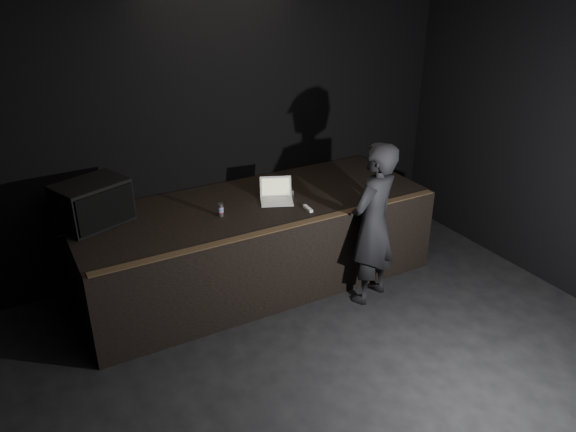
{
  "coord_description": "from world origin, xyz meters",
  "views": [
    {
      "loc": [
        -2.45,
        -2.5,
        3.56
      ],
      "look_at": [
        0.2,
        2.3,
        0.97
      ],
      "focal_mm": 35.0,
      "sensor_mm": 36.0,
      "label": 1
    }
  ],
  "objects_px": {
    "stage_riser": "(255,242)",
    "laptop": "(276,195)",
    "stage_monitor": "(93,203)",
    "beer_can": "(221,210)",
    "person": "(373,224)"
  },
  "relations": [
    {
      "from": "stage_riser",
      "to": "laptop",
      "type": "height_order",
      "value": "laptop"
    },
    {
      "from": "stage_riser",
      "to": "beer_can",
      "type": "bearing_deg",
      "value": -163.2
    },
    {
      "from": "stage_riser",
      "to": "stage_monitor",
      "type": "distance_m",
      "value": 1.85
    },
    {
      "from": "stage_monitor",
      "to": "person",
      "type": "height_order",
      "value": "person"
    },
    {
      "from": "beer_can",
      "to": "person",
      "type": "distance_m",
      "value": 1.64
    },
    {
      "from": "stage_riser",
      "to": "beer_can",
      "type": "relative_size",
      "value": 27.85
    },
    {
      "from": "beer_can",
      "to": "person",
      "type": "relative_size",
      "value": 0.08
    },
    {
      "from": "stage_riser",
      "to": "person",
      "type": "relative_size",
      "value": 2.19
    },
    {
      "from": "stage_riser",
      "to": "laptop",
      "type": "bearing_deg",
      "value": -10.46
    },
    {
      "from": "laptop",
      "to": "beer_can",
      "type": "bearing_deg",
      "value": -149.7
    },
    {
      "from": "stage_riser",
      "to": "person",
      "type": "height_order",
      "value": "person"
    },
    {
      "from": "stage_monitor",
      "to": "beer_can",
      "type": "relative_size",
      "value": 5.65
    },
    {
      "from": "laptop",
      "to": "stage_riser",
      "type": "bearing_deg",
      "value": -167.29
    },
    {
      "from": "stage_riser",
      "to": "laptop",
      "type": "relative_size",
      "value": 8.81
    },
    {
      "from": "stage_monitor",
      "to": "laptop",
      "type": "xyz_separation_m",
      "value": [
        1.93,
        -0.38,
        -0.16
      ]
    }
  ]
}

